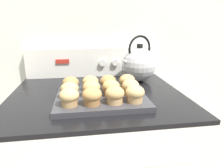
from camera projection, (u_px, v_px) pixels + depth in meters
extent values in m
cube|color=silver|center=(91.00, 25.00, 1.21)|extent=(8.00, 0.05, 2.40)
cube|color=black|center=(97.00, 94.00, 0.95)|extent=(0.80, 0.69, 0.02)
cube|color=white|center=(92.00, 62.00, 1.23)|extent=(0.78, 0.05, 0.17)
cube|color=#B72D23|center=(63.00, 61.00, 1.17)|extent=(0.08, 0.01, 0.03)
cylinder|color=white|center=(103.00, 63.00, 1.20)|extent=(0.04, 0.02, 0.04)
cylinder|color=white|center=(115.00, 62.00, 1.21)|extent=(0.04, 0.02, 0.04)
cylinder|color=white|center=(128.00, 62.00, 1.22)|extent=(0.04, 0.02, 0.04)
cylinder|color=white|center=(140.00, 62.00, 1.23)|extent=(0.04, 0.02, 0.04)
cube|color=#38383D|center=(101.00, 98.00, 0.85)|extent=(0.38, 0.29, 0.02)
cylinder|color=tan|center=(70.00, 102.00, 0.74)|extent=(0.06, 0.06, 0.03)
ellipsoid|color=tan|center=(69.00, 95.00, 0.74)|extent=(0.07, 0.07, 0.05)
cylinder|color=olive|center=(92.00, 101.00, 0.75)|extent=(0.06, 0.06, 0.03)
ellipsoid|color=tan|center=(92.00, 95.00, 0.74)|extent=(0.07, 0.07, 0.05)
cylinder|color=tan|center=(115.00, 99.00, 0.77)|extent=(0.06, 0.06, 0.03)
ellipsoid|color=tan|center=(115.00, 93.00, 0.76)|extent=(0.07, 0.07, 0.05)
cylinder|color=tan|center=(135.00, 98.00, 0.78)|extent=(0.06, 0.06, 0.03)
ellipsoid|color=tan|center=(135.00, 92.00, 0.77)|extent=(0.07, 0.07, 0.05)
cylinder|color=olive|center=(70.00, 94.00, 0.82)|extent=(0.06, 0.06, 0.03)
ellipsoid|color=tan|center=(70.00, 89.00, 0.81)|extent=(0.07, 0.07, 0.05)
cylinder|color=#A37A4C|center=(92.00, 93.00, 0.83)|extent=(0.06, 0.06, 0.03)
ellipsoid|color=tan|center=(91.00, 87.00, 0.83)|extent=(0.07, 0.07, 0.05)
cylinder|color=tan|center=(111.00, 92.00, 0.85)|extent=(0.06, 0.06, 0.03)
ellipsoid|color=tan|center=(111.00, 86.00, 0.84)|extent=(0.07, 0.07, 0.05)
cylinder|color=#A37A4C|center=(130.00, 91.00, 0.86)|extent=(0.06, 0.06, 0.03)
ellipsoid|color=tan|center=(131.00, 86.00, 0.85)|extent=(0.07, 0.07, 0.05)
cylinder|color=#A37A4C|center=(71.00, 88.00, 0.90)|extent=(0.06, 0.06, 0.03)
ellipsoid|color=#B2844C|center=(71.00, 83.00, 0.89)|extent=(0.07, 0.07, 0.05)
cylinder|color=#A37A4C|center=(91.00, 87.00, 0.91)|extent=(0.06, 0.06, 0.03)
ellipsoid|color=tan|center=(90.00, 82.00, 0.91)|extent=(0.07, 0.07, 0.05)
cylinder|color=tan|center=(108.00, 86.00, 0.92)|extent=(0.06, 0.06, 0.03)
ellipsoid|color=#B2844C|center=(108.00, 81.00, 0.91)|extent=(0.07, 0.07, 0.05)
cylinder|color=tan|center=(127.00, 85.00, 0.94)|extent=(0.06, 0.06, 0.03)
ellipsoid|color=tan|center=(127.00, 80.00, 0.93)|extent=(0.07, 0.07, 0.05)
sphere|color=silver|center=(139.00, 65.00, 1.11)|extent=(0.19, 0.19, 0.19)
cylinder|color=black|center=(140.00, 46.00, 1.08)|extent=(0.03, 0.03, 0.02)
cone|color=silver|center=(126.00, 62.00, 1.06)|extent=(0.09, 0.07, 0.07)
torus|color=black|center=(140.00, 49.00, 1.08)|extent=(0.14, 0.06, 0.14)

